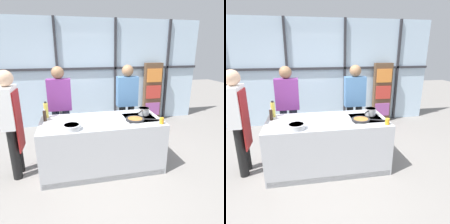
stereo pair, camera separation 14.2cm
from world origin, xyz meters
The scene contains 14 objects.
ground_plane centered at (0.00, 0.00, 0.00)m, with size 18.00×18.00×0.00m, color gray.
back_window_wall centered at (0.00, 2.30, 1.40)m, with size 6.40×0.10×2.80m.
bookshelf centered at (1.83, 2.11, 0.84)m, with size 0.51×0.19×1.67m.
demo_island centered at (0.00, 0.00, 0.44)m, with size 2.04×0.94×0.89m.
chef centered at (-1.41, 0.05, 1.00)m, with size 0.25×0.45×1.76m.
spectator_far_left centered at (-0.70, 0.86, 0.98)m, with size 0.46×0.24×1.73m.
spectator_center_left centered at (0.70, 0.86, 0.99)m, with size 0.44×0.24×1.74m.
frying_pan centered at (0.56, -0.13, 0.91)m, with size 0.55×0.32×0.04m.
saucepan centered at (0.80, 0.12, 0.96)m, with size 0.28×0.31×0.13m.
white_plate centered at (-0.42, -0.06, 0.90)m, with size 0.24×0.24×0.01m, color white.
mixing_bowl centered at (-0.50, -0.31, 0.93)m, with size 0.27×0.27×0.08m.
oil_bottle centered at (-0.92, 0.35, 1.02)m, with size 0.07×0.07×0.29m.
pepper_grinder centered at (-0.93, 0.16, 0.98)m, with size 0.05×0.05×0.21m.
juice_glass_near centered at (0.92, -0.37, 0.94)m, with size 0.07×0.07×0.10m, color orange.
Camera 2 is at (-0.37, -3.17, 2.05)m, focal length 32.00 mm.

